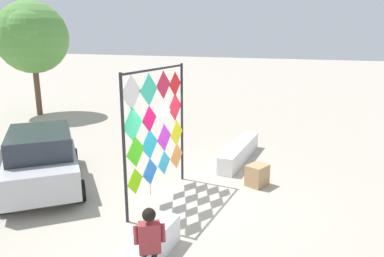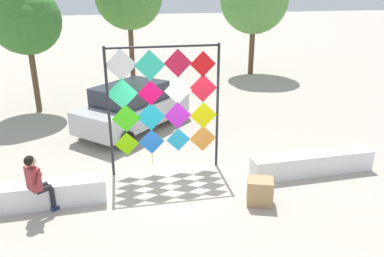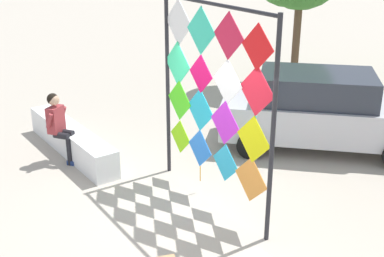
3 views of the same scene
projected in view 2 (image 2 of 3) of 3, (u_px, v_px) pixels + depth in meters
The scene contains 8 objects.
ground at pixel (180, 182), 9.63m from camera, with size 120.00×120.00×0.00m, color #ADA393.
plaza_ledge_left at pixel (29, 196), 8.47m from camera, with size 3.35×0.48×0.57m, color white.
plaza_ledge_right at pixel (312, 164), 10.00m from camera, with size 3.35×0.48×0.57m, color white.
kite_display_rack at pixel (164, 101), 9.62m from camera, with size 2.86×0.17×3.35m.
seated_vendor at pixel (37, 180), 8.05m from camera, with size 0.69×0.64×1.41m.
parked_car at pixel (133, 107), 12.91m from camera, with size 4.23×4.14×1.61m.
cardboard_box_large at pixel (260, 191), 8.62m from camera, with size 0.57×0.47×0.60m, color tan.
tree_far_right at pixel (22, 18), 13.77m from camera, with size 2.64×2.97×4.81m.
Camera 2 is at (-1.69, -8.36, 4.69)m, focal length 35.57 mm.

